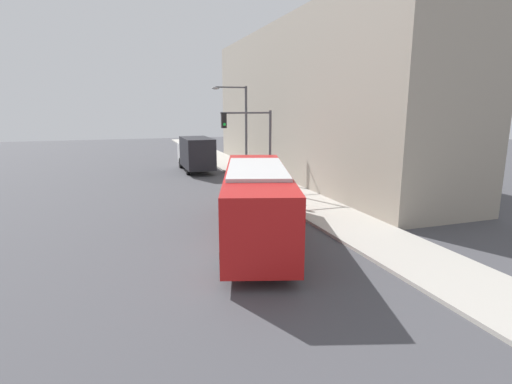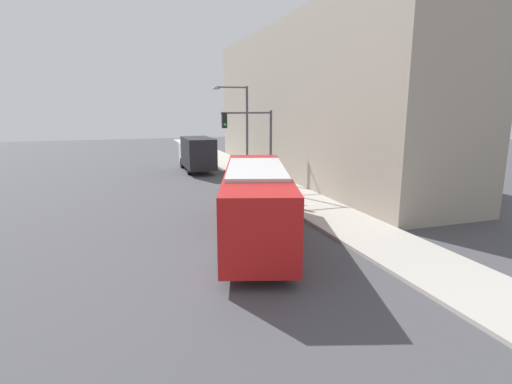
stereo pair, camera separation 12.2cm
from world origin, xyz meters
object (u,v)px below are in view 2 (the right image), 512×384
Objects in this scene: traffic_light_pole at (254,136)px; street_lamp at (242,124)px; city_bus at (256,197)px; parking_meter at (287,187)px; pedestrian_near_corner at (270,168)px; fire_hydrant at (302,202)px; delivery_truck at (197,153)px.

traffic_light_pole is 5.47m from street_lamp.
city_bus is at bearing -107.50° from traffic_light_pole.
parking_meter is 0.68× the size of pedestrian_near_corner.
parking_meter is (0.99, -3.17, -2.70)m from traffic_light_pole.
street_lamp reaches higher than traffic_light_pole.
parking_meter is at bearing 90.00° from fire_hydrant.
delivery_truck reaches higher than pedestrian_near_corner.
city_bus reaches higher than parking_meter.
pedestrian_near_corner is (1.49, 6.78, 0.08)m from parking_meter.
street_lamp reaches higher than delivery_truck.
traffic_light_pole is at bearing 107.43° from parking_meter.
fire_hydrant is 0.15× the size of traffic_light_pole.
parking_meter is 0.17× the size of street_lamp.
city_bus is 2.09× the size of traffic_light_pole.
pedestrian_near_corner is at bearing 83.96° from city_bus.
traffic_light_pole is at bearing -124.57° from pedestrian_near_corner.
city_bus is 5.08m from fire_hydrant.
street_lamp is 3.99m from pedestrian_near_corner.
traffic_light_pole reaches higher than parking_meter.
traffic_light_pole is (2.65, 8.40, 1.89)m from city_bus.
traffic_light_pole is 5.11m from pedestrian_near_corner.
fire_hydrant is (2.79, -15.36, -1.09)m from delivery_truck.
pedestrian_near_corner is (1.49, 8.70, 0.52)m from fire_hydrant.
street_lamp reaches higher than city_bus.
street_lamp is (0.87, 5.37, 0.57)m from traffic_light_pole.
fire_hydrant is 0.43× the size of pedestrian_near_corner.
parking_meter reaches higher than fire_hydrant.
street_lamp is (-0.12, 10.46, 3.72)m from fire_hydrant.
delivery_truck is 1.31× the size of traffic_light_pole.
city_bus is 13.09m from pedestrian_near_corner.
city_bus is 8.97× the size of parking_meter.
delivery_truck is at bearing 104.49° from city_bus.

